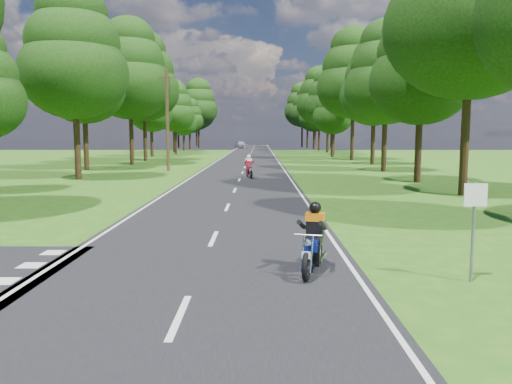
{
  "coord_description": "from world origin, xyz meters",
  "views": [
    {
      "loc": [
        1.29,
        -11.69,
        2.93
      ],
      "look_at": [
        1.18,
        4.0,
        1.1
      ],
      "focal_mm": 35.0,
      "sensor_mm": 36.0,
      "label": 1
    }
  ],
  "objects": [
    {
      "name": "distant_car",
      "position": [
        -2.59,
        90.6,
        0.77
      ],
      "size": [
        3.12,
        4.73,
        1.5
      ],
      "primitive_type": "imported",
      "rotation": [
        0.0,
        0.0,
        0.34
      ],
      "color": "silver",
      "rests_on": "main_road"
    },
    {
      "name": "telegraph_pole",
      "position": [
        -6.0,
        28.0,
        4.07
      ],
      "size": [
        1.2,
        0.26,
        8.0
      ],
      "color": "#382616",
      "rests_on": "ground"
    },
    {
      "name": "main_road",
      "position": [
        0.0,
        50.0,
        0.01
      ],
      "size": [
        7.0,
        140.0,
        0.02
      ],
      "primitive_type": "cube",
      "color": "black",
      "rests_on": "ground"
    },
    {
      "name": "road_markings",
      "position": [
        -0.14,
        48.13,
        0.02
      ],
      "size": [
        7.4,
        140.0,
        0.01
      ],
      "color": "silver",
      "rests_on": "main_road"
    },
    {
      "name": "rider_near_blue",
      "position": [
        2.42,
        -1.33,
        0.76
      ],
      "size": [
        1.05,
        1.87,
        1.48
      ],
      "primitive_type": null,
      "rotation": [
        0.0,
        0.0,
        -0.27
      ],
      "color": "navy",
      "rests_on": "main_road"
    },
    {
      "name": "rider_far_red",
      "position": [
        0.59,
        21.62,
        0.79
      ],
      "size": [
        0.93,
        1.93,
        1.54
      ],
      "primitive_type": null,
      "rotation": [
        0.0,
        0.0,
        0.18
      ],
      "color": "maroon",
      "rests_on": "main_road"
    },
    {
      "name": "treeline",
      "position": [
        1.43,
        60.06,
        8.25
      ],
      "size": [
        40.0,
        115.35,
        14.78
      ],
      "color": "black",
      "rests_on": "ground"
    },
    {
      "name": "ground",
      "position": [
        0.0,
        0.0,
        0.0
      ],
      "size": [
        160.0,
        160.0,
        0.0
      ],
      "primitive_type": "plane",
      "color": "#255613",
      "rests_on": "ground"
    },
    {
      "name": "road_sign",
      "position": [
        5.5,
        -2.01,
        1.34
      ],
      "size": [
        0.45,
        0.07,
        2.0
      ],
      "color": "slate",
      "rests_on": "ground"
    }
  ]
}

